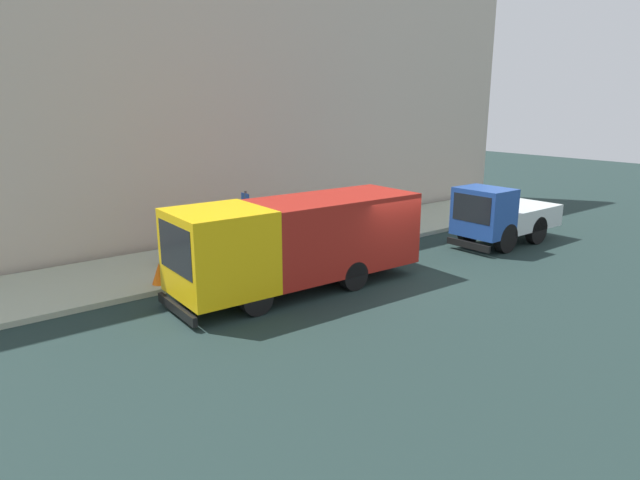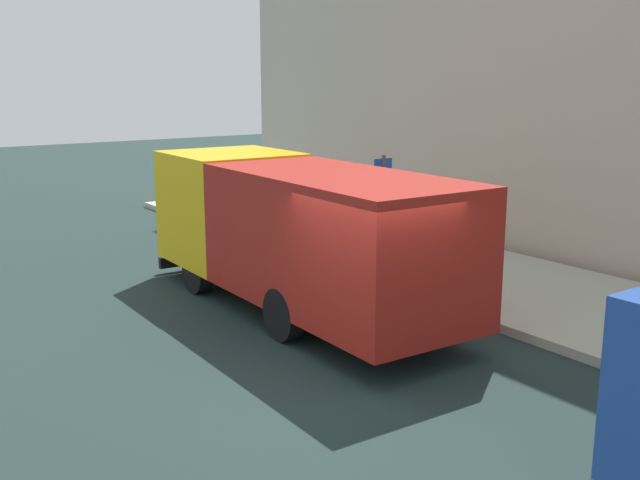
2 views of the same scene
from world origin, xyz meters
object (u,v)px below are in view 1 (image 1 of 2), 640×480
pedestrian_walking (164,236)px  street_sign_post (246,223)px  small_flatbed_truck (502,216)px  large_utility_truck (298,239)px  traffic_cone_orange (159,274)px

pedestrian_walking → street_sign_post: bearing=18.0°
small_flatbed_truck → street_sign_post: size_ratio=1.93×
small_flatbed_truck → pedestrian_walking: 12.49m
large_utility_truck → small_flatbed_truck: (-0.61, -9.19, -0.41)m
traffic_cone_orange → small_flatbed_truck: bearing=-104.1°
small_flatbed_truck → traffic_cone_orange: 12.83m
large_utility_truck → small_flatbed_truck: large_utility_truck is taller
large_utility_truck → pedestrian_walking: 5.00m
large_utility_truck → pedestrian_walking: (4.45, 2.23, -0.43)m
small_flatbed_truck → pedestrian_walking: small_flatbed_truck is taller
large_utility_truck → small_flatbed_truck: size_ratio=1.60×
street_sign_post → large_utility_truck: bearing=-171.2°
small_flatbed_truck → street_sign_post: street_sign_post is taller
pedestrian_walking → traffic_cone_orange: pedestrian_walking is taller
small_flatbed_truck → traffic_cone_orange: (3.13, 12.43, -0.64)m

